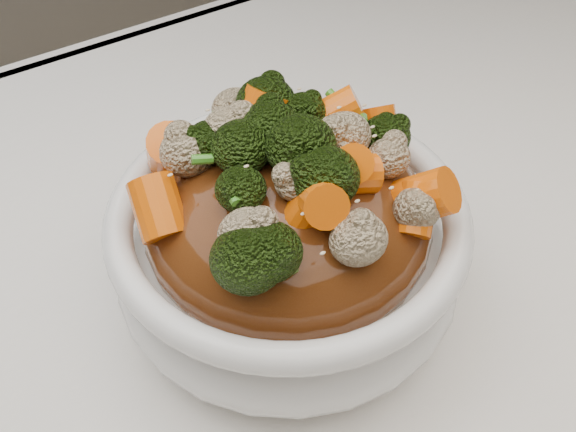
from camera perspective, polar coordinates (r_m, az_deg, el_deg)
tablecloth at (r=0.45m, az=-0.99°, el=-11.82°), size 1.20×0.80×0.04m
bowl at (r=0.42m, az=-0.00°, el=-3.09°), size 0.25×0.25×0.08m
sauce_base at (r=0.40m, az=0.00°, el=-0.30°), size 0.20×0.20×0.09m
carrots at (r=0.36m, az=0.00°, el=6.64°), size 0.20×0.20×0.05m
broccoli at (r=0.36m, az=0.00°, el=6.51°), size 0.20×0.20×0.04m
cauliflower at (r=0.36m, az=0.00°, el=6.27°), size 0.20×0.20×0.04m
scallions at (r=0.36m, az=0.00°, el=6.76°), size 0.15×0.15×0.02m
sesame_seeds at (r=0.36m, az=0.00°, el=6.76°), size 0.18×0.18×0.01m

